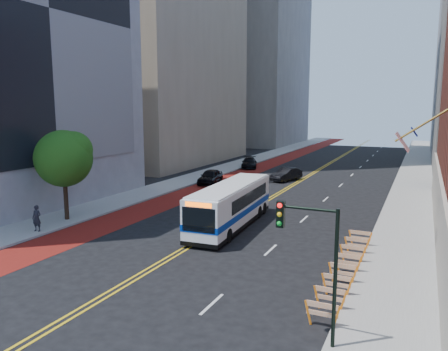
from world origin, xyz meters
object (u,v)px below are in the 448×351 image
traffic_signal (311,246)px  pedestrian (37,218)px  street_tree (65,156)px  car_b (286,174)px  transit_bus (232,204)px  car_a (210,177)px  car_c (249,163)px

traffic_signal → pedestrian: (-20.18, 6.24, -2.68)m
street_tree → car_b: 26.54m
street_tree → transit_bus: (11.80, 3.80, -3.30)m
car_a → car_c: car_a is taller
transit_bus → car_b: (-2.06, 20.53, -0.86)m
traffic_signal → car_b: bearing=107.9°
traffic_signal → car_c: bearing=114.0°
street_tree → car_c: (1.94, 32.43, -4.19)m
car_b → pedestrian: (-9.27, -27.65, 0.30)m
street_tree → transit_bus: street_tree is taller
car_c → pedestrian: pedestrian is taller
transit_bus → pedestrian: (-11.32, -7.11, -0.57)m
traffic_signal → car_b: 35.73m
traffic_signal → car_b: size_ratio=1.11×
traffic_signal → car_a: (-18.02, 28.35, -2.92)m
pedestrian → car_b: bearing=62.8°
traffic_signal → pedestrian: traffic_signal is taller
transit_bus → pedestrian: bearing=-151.4°
traffic_signal → car_a: size_ratio=1.07×
transit_bus → car_b: size_ratio=2.50×
car_c → traffic_signal: bearing=-85.2°
transit_bus → car_c: bearing=105.5°
car_a → car_c: (-0.69, 13.63, -0.08)m
car_a → pedestrian: (-2.16, -22.11, 0.24)m
transit_bus → pedestrian: 13.38m
street_tree → car_a: 19.42m
car_a → car_c: size_ratio=0.95×
street_tree → car_b: bearing=68.2°
car_a → street_tree: bearing=-106.5°
street_tree → car_a: (2.64, 18.80, -4.11)m
transit_bus → car_c: size_ratio=2.29×
traffic_signal → car_c: size_ratio=1.02×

